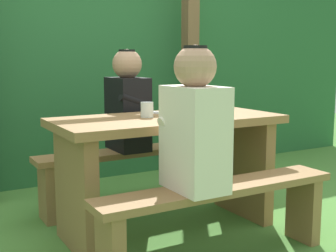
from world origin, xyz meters
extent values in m
plane|color=#4C8338|center=(0.00, 0.00, 0.00)|extent=(12.00, 12.00, 0.00)
cube|color=#276033|center=(0.00, 1.77, 0.90)|extent=(6.40, 0.73, 1.81)
cube|color=brown|center=(0.90, 1.16, 1.01)|extent=(0.12, 0.12, 2.02)
cube|color=olive|center=(0.00, 0.00, 0.71)|extent=(1.40, 0.64, 0.05)
cube|color=olive|center=(-0.60, 0.00, 0.34)|extent=(0.08, 0.54, 0.68)
cube|color=olive|center=(0.60, 0.00, 0.34)|extent=(0.08, 0.54, 0.68)
cube|color=olive|center=(0.00, -0.54, 0.41)|extent=(1.40, 0.24, 0.04)
cube|color=olive|center=(0.62, -0.54, 0.20)|extent=(0.07, 0.22, 0.39)
cube|color=olive|center=(0.00, 0.54, 0.41)|extent=(1.40, 0.24, 0.04)
cube|color=olive|center=(-0.62, 0.54, 0.20)|extent=(0.07, 0.22, 0.39)
cube|color=olive|center=(0.62, 0.54, 0.20)|extent=(0.07, 0.22, 0.39)
cube|color=silver|center=(-0.16, -0.54, 0.69)|extent=(0.22, 0.34, 0.52)
sphere|color=tan|center=(-0.16, -0.54, 1.04)|extent=(0.21, 0.21, 0.21)
cylinder|color=black|center=(-0.16, -0.54, 1.13)|extent=(0.12, 0.12, 0.02)
cylinder|color=silver|center=(-0.16, -0.40, 0.79)|extent=(0.25, 0.07, 0.15)
cube|color=black|center=(-0.02, 0.54, 0.69)|extent=(0.22, 0.34, 0.52)
sphere|color=tan|center=(-0.02, 0.54, 1.04)|extent=(0.21, 0.21, 0.21)
cylinder|color=black|center=(-0.02, 0.54, 1.13)|extent=(0.12, 0.12, 0.02)
cylinder|color=black|center=(-0.02, 0.40, 0.79)|extent=(0.25, 0.07, 0.15)
cylinder|color=silver|center=(-0.13, 0.03, 0.78)|extent=(0.08, 0.08, 0.09)
cylinder|color=silver|center=(0.29, 0.11, 0.82)|extent=(0.06, 0.06, 0.19)
cylinder|color=silver|center=(0.29, 0.11, 0.95)|extent=(0.03, 0.03, 0.07)
cube|color=silver|center=(0.03, 0.16, 0.74)|extent=(0.13, 0.16, 0.01)
camera|label=1|loc=(-1.38, -2.39, 1.08)|focal=48.43mm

